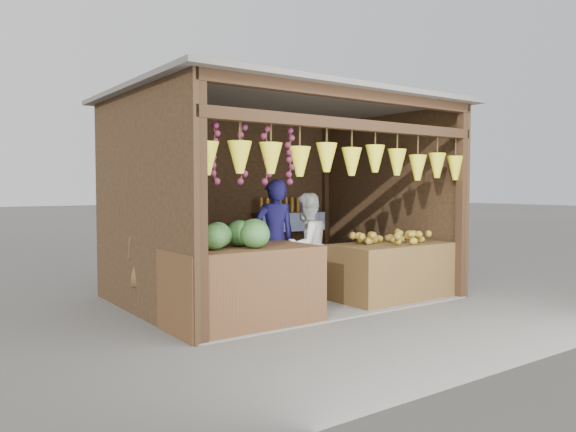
{
  "coord_description": "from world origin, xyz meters",
  "views": [
    {
      "loc": [
        -4.32,
        -6.21,
        1.5
      ],
      "look_at": [
        0.03,
        -0.1,
        1.11
      ],
      "focal_mm": 35.0,
      "sensor_mm": 36.0,
      "label": 1
    }
  ],
  "objects_px": {
    "counter_left": "(244,286)",
    "man_standing": "(274,240)",
    "counter_right": "(391,271)",
    "woman_standing": "(306,246)",
    "vendor_seated": "(147,245)"
  },
  "relations": [
    {
      "from": "counter_left",
      "to": "man_standing",
      "type": "xyz_separation_m",
      "value": [
        1.05,
        0.96,
        0.37
      ]
    },
    {
      "from": "counter_right",
      "to": "woman_standing",
      "type": "distance_m",
      "value": 1.18
    },
    {
      "from": "counter_right",
      "to": "man_standing",
      "type": "bearing_deg",
      "value": 145.9
    },
    {
      "from": "woman_standing",
      "to": "vendor_seated",
      "type": "bearing_deg",
      "value": -18.61
    },
    {
      "from": "woman_standing",
      "to": "counter_left",
      "type": "bearing_deg",
      "value": 19.46
    },
    {
      "from": "woman_standing",
      "to": "man_standing",
      "type": "bearing_deg",
      "value": -39.78
    },
    {
      "from": "counter_left",
      "to": "vendor_seated",
      "type": "bearing_deg",
      "value": 119.82
    },
    {
      "from": "man_standing",
      "to": "woman_standing",
      "type": "height_order",
      "value": "man_standing"
    },
    {
      "from": "counter_right",
      "to": "vendor_seated",
      "type": "height_order",
      "value": "vendor_seated"
    },
    {
      "from": "man_standing",
      "to": "counter_left",
      "type": "bearing_deg",
      "value": 53.83
    },
    {
      "from": "counter_left",
      "to": "counter_right",
      "type": "xyz_separation_m",
      "value": [
        2.34,
        0.08,
        -0.05
      ]
    },
    {
      "from": "counter_right",
      "to": "woman_standing",
      "type": "xyz_separation_m",
      "value": [
        -0.93,
        0.65,
        0.34
      ]
    },
    {
      "from": "man_standing",
      "to": "counter_right",
      "type": "bearing_deg",
      "value": 157.41
    },
    {
      "from": "counter_left",
      "to": "man_standing",
      "type": "distance_m",
      "value": 1.47
    },
    {
      "from": "counter_right",
      "to": "man_standing",
      "type": "relative_size",
      "value": 1.03
    }
  ]
}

